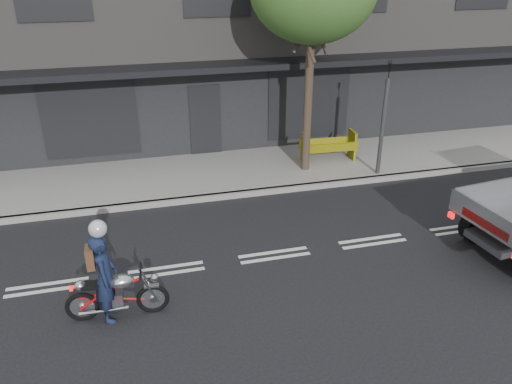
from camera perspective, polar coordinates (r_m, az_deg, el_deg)
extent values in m
plane|color=black|center=(11.28, 2.11, -7.24)|extent=(80.00, 80.00, 0.00)
cube|color=gray|center=(15.28, -2.84, 2.34)|extent=(32.00, 3.20, 0.15)
cube|color=gray|center=(13.86, -1.48, -0.21)|extent=(32.00, 0.20, 0.15)
cube|color=slate|center=(20.65, -7.07, 19.62)|extent=(26.00, 10.00, 8.00)
cylinder|color=#382B21|center=(14.74, 5.92, 9.31)|extent=(0.24, 0.24, 4.00)
cylinder|color=#2D2D30|center=(14.95, 14.23, 6.88)|extent=(0.12, 0.12, 3.00)
imported|color=black|center=(14.51, 14.99, 13.42)|extent=(0.08, 0.10, 0.50)
torus|color=black|center=(9.86, -19.23, -12.28)|extent=(0.62, 0.13, 0.61)
torus|color=black|center=(9.72, -11.69, -11.85)|extent=(0.62, 0.13, 0.61)
cube|color=#2D2D30|center=(9.72, -15.85, -11.65)|extent=(0.33, 0.23, 0.25)
ellipsoid|color=silver|center=(9.48, -15.23, -9.82)|extent=(0.51, 0.31, 0.25)
cube|color=black|center=(9.55, -17.87, -10.07)|extent=(0.50, 0.25, 0.08)
cylinder|color=black|center=(9.35, -13.07, -8.79)|extent=(0.07, 0.55, 0.04)
imported|color=#151F3B|center=(9.44, -16.82, -9.38)|extent=(0.46, 0.66, 1.75)
cylinder|color=black|center=(12.69, 23.90, -3.51)|extent=(0.84, 0.39, 0.81)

